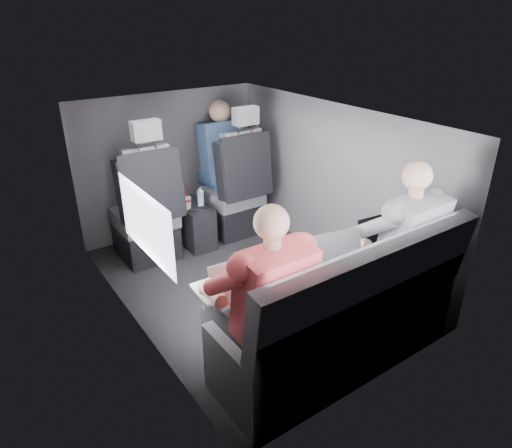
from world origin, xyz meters
TOP-DOWN VIEW (x-y plane):
  - floor at (0.00, 0.00)m, footprint 2.60×2.60m
  - ceiling at (0.00, 0.00)m, footprint 2.60×2.60m
  - panel_left at (-0.90, 0.00)m, footprint 0.02×2.60m
  - panel_right at (0.90, 0.00)m, footprint 0.02×2.60m
  - panel_front at (0.00, 1.30)m, footprint 1.80×0.02m
  - panel_back at (0.00, -1.30)m, footprint 1.80×0.02m
  - side_window at (-0.88, -0.30)m, footprint 0.02×0.75m
  - seatbelt at (0.45, 0.67)m, footprint 0.35×0.11m
  - front_seat_left at (-0.45, 0.84)m, footprint 0.52×0.58m
  - front_seat_right at (0.45, 0.84)m, footprint 0.52×0.58m
  - center_console at (0.00, 0.88)m, footprint 0.24×0.48m
  - rear_bench at (0.00, -1.06)m, footprint 1.60×0.57m
  - soda_cup at (-0.08, 0.81)m, footprint 0.08×0.08m
  - water_bottle at (0.05, 0.81)m, footprint 0.06×0.06m
  - laptop_white at (-0.61, -0.76)m, footprint 0.34×0.32m
  - laptop_silver at (0.04, -0.83)m, footprint 0.40×0.38m
  - laptop_black at (0.48, -0.77)m, footprint 0.33×0.30m
  - passenger_rear_left at (-0.55, -0.97)m, footprint 0.49×0.61m
  - passenger_rear_right at (0.50, -0.97)m, footprint 0.50×0.62m
  - passenger_front_right at (0.45, 1.10)m, footprint 0.41×0.41m

SIDE VIEW (x-z plane):
  - floor at x=0.00m, z-range 0.00..0.00m
  - center_console at x=0.00m, z-range 0.00..0.41m
  - rear_bench at x=0.00m, z-range -0.15..0.77m
  - front_seat_left at x=-0.45m, z-range -0.23..1.03m
  - front_seat_right at x=0.45m, z-range -0.23..1.03m
  - soda_cup at x=-0.08m, z-range 0.34..0.58m
  - water_bottle at x=0.05m, z-range 0.39..0.56m
  - passenger_rear_left at x=-0.55m, z-range 0.02..1.23m
  - laptop_black at x=0.48m, z-range 0.52..0.74m
  - passenger_rear_right at x=0.50m, z-range 0.02..1.24m
  - laptop_white at x=-0.61m, z-range 0.51..0.76m
  - laptop_silver at x=0.04m, z-range 0.51..0.76m
  - panel_left at x=-0.90m, z-range 0.00..1.35m
  - panel_right at x=0.90m, z-range 0.00..1.35m
  - panel_front at x=0.00m, z-range 0.00..1.35m
  - panel_back at x=0.00m, z-range 0.00..1.35m
  - passenger_front_right at x=0.45m, z-range 0.34..1.17m
  - seatbelt at x=0.45m, z-range 0.50..1.10m
  - side_window at x=-0.88m, z-range 0.69..1.11m
  - ceiling at x=0.00m, z-range 1.35..1.35m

